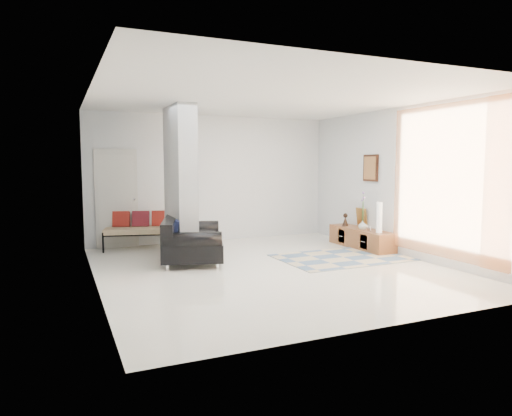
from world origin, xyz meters
name	(u,v)px	position (x,y,z in m)	size (l,w,h in m)	color
floor	(270,268)	(0.00, 0.00, 0.00)	(6.00, 6.00, 0.00)	white
ceiling	(270,98)	(0.00, 0.00, 2.80)	(6.00, 6.00, 0.00)	white
wall_back	(213,179)	(0.00, 3.00, 1.40)	(6.00, 6.00, 0.00)	silver
wall_front	(393,197)	(0.00, -3.00, 1.40)	(6.00, 6.00, 0.00)	silver
wall_left	(93,188)	(-2.75, 0.00, 1.40)	(6.00, 6.00, 0.00)	silver
wall_right	(402,182)	(2.75, 0.00, 1.40)	(6.00, 6.00, 0.00)	silver
partition_column	(180,182)	(-1.10, 1.60, 1.40)	(0.35, 1.20, 2.80)	#9CA1A3
hallway_door	(117,199)	(-2.10, 2.96, 1.02)	(0.85, 0.06, 2.04)	silver
curtain	(446,181)	(2.67, -1.15, 1.45)	(2.55, 2.55, 0.00)	#FF8C43
wall_art	(371,168)	(2.72, 0.90, 1.65)	(0.04, 0.45, 0.55)	#371A0F
media_console	(361,238)	(2.52, 0.90, 0.21)	(0.45, 1.71, 0.80)	brown
loveseat	(189,241)	(-1.06, 1.15, 0.35)	(1.47, 1.94, 0.76)	silver
daybed	(147,228)	(-1.56, 2.63, 0.42)	(1.82, 1.11, 0.77)	black
area_rug	(343,257)	(1.60, 0.20, 0.01)	(2.37, 1.58, 0.01)	#BEB191
cylinder_lamp	(379,217)	(2.50, 0.31, 0.70)	(0.11, 0.11, 0.59)	white
bronze_figurine	(345,220)	(2.47, 1.40, 0.53)	(0.13, 0.13, 0.27)	black
vase	(363,225)	(2.47, 0.79, 0.49)	(0.18, 0.18, 0.18)	white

